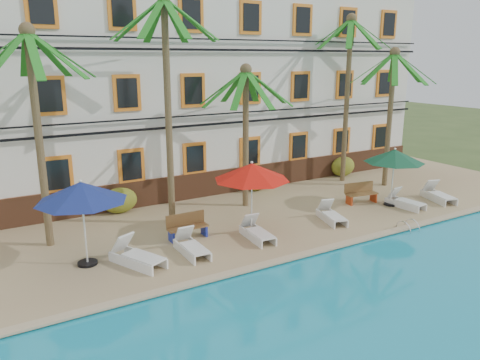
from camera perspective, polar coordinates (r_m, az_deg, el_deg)
ground at (r=17.46m, az=9.09°, el=-7.93°), size 100.00×100.00×0.00m
pool_deck at (r=21.24m, az=0.51°, el=-3.23°), size 30.00×12.00×0.25m
pool_coping at (r=16.73m, az=11.10°, el=-8.02°), size 30.00×0.35×0.06m
hotel_building at (r=24.65m, az=-5.58°, el=11.62°), size 25.40×6.44×10.22m
palm_a at (r=16.88m, az=-23.67°, el=8.08°), size 4.04×4.04×7.50m
palm_b at (r=17.92m, az=-8.88°, el=11.73°), size 4.04×4.04×8.74m
palm_c at (r=20.13m, az=0.70°, el=7.93°), size 4.04×4.04×6.19m
palm_d at (r=25.03m, az=13.04°, el=12.07°), size 4.04×4.04×8.55m
palm_e at (r=24.69m, az=17.96°, el=9.51°), size 4.04×4.04×6.92m
shrub_left at (r=20.47m, az=-14.47°, el=-2.43°), size 1.50×0.90×1.10m
shrub_mid at (r=23.21m, az=2.03°, el=0.05°), size 1.50×0.90×1.10m
shrub_right at (r=26.64m, az=12.43°, el=1.62°), size 1.50×0.90×1.10m
umbrella_blue at (r=15.16m, az=-18.78°, el=-1.42°), size 2.82×2.82×2.81m
umbrella_red at (r=16.93m, az=1.45°, el=0.97°), size 2.81×2.81×2.80m
umbrella_green at (r=21.54m, az=18.31°, el=2.76°), size 2.62×2.62×2.62m
lounger_a at (r=15.42m, az=-12.48°, el=-9.00°), size 1.46×2.10×0.94m
lounger_b at (r=15.94m, az=-5.95°, el=-8.01°), size 0.67×1.81×0.85m
lounger_c at (r=17.12m, az=2.08°, el=-6.33°), size 0.78×1.83×0.84m
lounger_d at (r=19.27m, az=11.06°, el=-4.19°), size 1.06×1.84×0.82m
lounger_e at (r=21.91m, az=19.43°, el=-2.46°), size 0.79×1.80×0.83m
lounger_f at (r=23.46m, az=23.00°, el=-1.64°), size 1.20×1.99×0.89m
bench_left at (r=17.23m, az=-6.47°, el=-5.57°), size 1.50×0.48×0.93m
bench_right at (r=21.95m, az=14.51°, el=-1.50°), size 1.56×0.73×0.93m
pool_ladder at (r=19.24m, az=19.75°, el=-5.67°), size 0.54×0.74×0.74m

